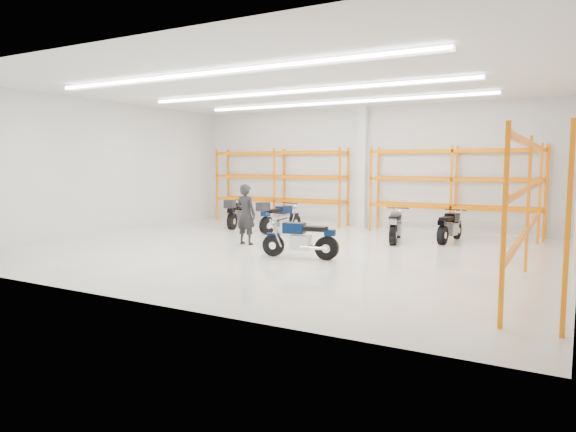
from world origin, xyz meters
The scene contains 12 objects.
ground centered at (0.00, 0.00, 0.00)m, with size 14.00×14.00×0.00m, color beige.
room_shell centered at (0.00, 0.03, 3.28)m, with size 14.02×12.02×4.51m.
motorcycle_main centered at (1.01, -0.95, 0.47)m, with size 2.03×0.67×1.00m.
motorcycle_back_a centered at (-3.99, 3.36, 0.53)m, with size 0.87×2.13×1.10m.
motorcycle_back_b centered at (-2.00, 2.91, 0.53)m, with size 0.81×2.14×1.10m.
motorcycle_back_c centered at (2.23, 2.87, 0.48)m, with size 0.71×2.05×1.01m.
motorcycle_back_d centered at (3.68, 3.59, 0.45)m, with size 0.65×1.98×0.97m.
standing_man centered at (-1.52, 0.24, 0.90)m, with size 0.66×0.43×1.80m, color black.
structural_column centered at (0.00, 5.82, 2.25)m, with size 0.32×0.32×4.50m, color white.
pallet_racking_back_left centered at (-3.40, 5.48, 1.79)m, with size 5.67×0.87×3.00m.
pallet_racking_back_right centered at (3.40, 5.48, 1.79)m, with size 5.67×0.87×3.00m.
pallet_racking_side centered at (6.48, 0.00, 1.81)m, with size 0.87×9.07×3.00m.
Camera 1 is at (6.91, -12.37, 2.40)m, focal length 32.00 mm.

